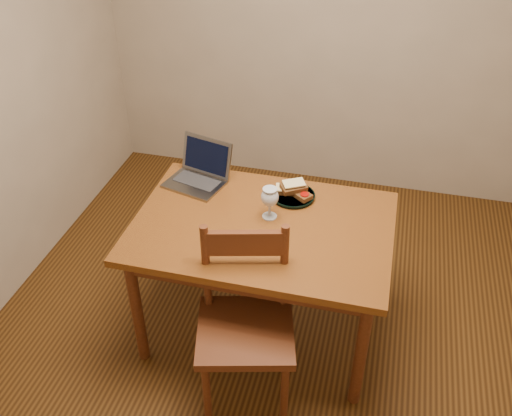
% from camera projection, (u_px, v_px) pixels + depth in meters
% --- Properties ---
extents(floor, '(3.20, 3.20, 0.02)m').
position_uv_depth(floor, '(274.00, 322.00, 3.34)').
color(floor, black).
rests_on(floor, ground).
extents(back_wall, '(3.20, 0.02, 2.60)m').
position_uv_depth(back_wall, '(330.00, 13.00, 3.83)').
color(back_wall, gray).
rests_on(back_wall, floor).
extents(table, '(1.30, 0.90, 0.74)m').
position_uv_depth(table, '(262.00, 237.00, 2.92)').
color(table, '#50210D').
rests_on(table, floor).
extents(chair, '(0.54, 0.53, 0.48)m').
position_uv_depth(chair, '(245.00, 318.00, 2.65)').
color(chair, '#3F1E0D').
rests_on(chair, floor).
extents(plate, '(0.24, 0.24, 0.02)m').
position_uv_depth(plate, '(293.00, 196.00, 3.05)').
color(plate, black).
rests_on(plate, table).
extents(sandwich_cheese, '(0.13, 0.08, 0.04)m').
position_uv_depth(sandwich_cheese, '(286.00, 189.00, 3.05)').
color(sandwich_cheese, '#381E0C').
rests_on(sandwich_cheese, plate).
extents(sandwich_tomato, '(0.13, 0.12, 0.04)m').
position_uv_depth(sandwich_tomato, '(301.00, 194.00, 3.02)').
color(sandwich_tomato, '#381E0C').
rests_on(sandwich_tomato, plate).
extents(sandwich_top, '(0.15, 0.14, 0.04)m').
position_uv_depth(sandwich_top, '(294.00, 186.00, 3.02)').
color(sandwich_top, '#381E0C').
rests_on(sandwich_top, plate).
extents(milk_glass, '(0.09, 0.09, 0.18)m').
position_uv_depth(milk_glass, '(270.00, 203.00, 2.87)').
color(milk_glass, white).
rests_on(milk_glass, table).
extents(laptop, '(0.37, 0.35, 0.22)m').
position_uv_depth(laptop, '(200.00, 171.00, 3.16)').
color(laptop, slate).
rests_on(laptop, table).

